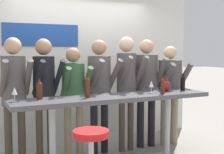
{
  "coord_description": "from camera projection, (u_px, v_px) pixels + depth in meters",
  "views": [
    {
      "loc": [
        -1.87,
        -3.79,
        1.62
      ],
      "look_at": [
        0.0,
        0.09,
        1.25
      ],
      "focal_mm": 50.0,
      "sensor_mm": 36.0,
      "label": 1
    }
  ],
  "objects": [
    {
      "name": "person_center",
      "position": [
        100.0,
        83.0,
        4.79
      ],
      "size": [
        0.48,
        0.6,
        1.78
      ],
      "rotation": [
        0.0,
        0.0,
        0.18
      ],
      "color": "black",
      "rests_on": "ground_plane"
    },
    {
      "name": "person_center_right",
      "position": [
        127.0,
        79.0,
        4.93
      ],
      "size": [
        0.4,
        0.55,
        1.83
      ],
      "rotation": [
        0.0,
        0.0,
        0.09
      ],
      "color": "#473D33",
      "rests_on": "ground_plane"
    },
    {
      "name": "wine_bottle_2",
      "position": [
        163.0,
        85.0,
        4.43
      ],
      "size": [
        0.06,
        0.06,
        0.28
      ],
      "color": "#4C1E0F",
      "rests_on": "tasting_table"
    },
    {
      "name": "wine_glass_0",
      "position": [
        151.0,
        84.0,
        4.53
      ],
      "size": [
        0.07,
        0.07,
        0.18
      ],
      "color": "silver",
      "rests_on": "tasting_table"
    },
    {
      "name": "back_wall",
      "position": [
        80.0,
        64.0,
        5.46
      ],
      "size": [
        4.43,
        0.12,
        2.74
      ],
      "color": "silver",
      "rests_on": "ground_plane"
    },
    {
      "name": "person_right",
      "position": [
        147.0,
        81.0,
        5.16
      ],
      "size": [
        0.48,
        0.59,
        1.79
      ],
      "rotation": [
        0.0,
        0.0,
        -0.08
      ],
      "color": "black",
      "rests_on": "ground_plane"
    },
    {
      "name": "person_center_left",
      "position": [
        74.0,
        90.0,
        4.62
      ],
      "size": [
        0.41,
        0.51,
        1.66
      ],
      "rotation": [
        0.0,
        0.0,
        -0.01
      ],
      "color": "gray",
      "rests_on": "ground_plane"
    },
    {
      "name": "wine_bottle_3",
      "position": [
        87.0,
        87.0,
        4.08
      ],
      "size": [
        0.07,
        0.07,
        0.32
      ],
      "color": "#4C1E0F",
      "rests_on": "tasting_table"
    },
    {
      "name": "person_far_right",
      "position": [
        170.0,
        84.0,
        5.3
      ],
      "size": [
        0.48,
        0.56,
        1.69
      ],
      "rotation": [
        0.0,
        0.0,
        0.04
      ],
      "color": "gray",
      "rests_on": "ground_plane"
    },
    {
      "name": "wine_glass_1",
      "position": [
        14.0,
        91.0,
        3.75
      ],
      "size": [
        0.07,
        0.07,
        0.18
      ],
      "color": "silver",
      "rests_on": "tasting_table"
    },
    {
      "name": "wine_bottle_1",
      "position": [
        183.0,
        83.0,
        4.82
      ],
      "size": [
        0.07,
        0.07,
        0.26
      ],
      "color": "black",
      "rests_on": "tasting_table"
    },
    {
      "name": "bar_stool",
      "position": [
        91.0,
        154.0,
        3.33
      ],
      "size": [
        0.41,
        0.41,
        0.77
      ],
      "color": "#B2B2B7",
      "rests_on": "ground_plane"
    },
    {
      "name": "person_left",
      "position": [
        44.0,
        85.0,
        4.43
      ],
      "size": [
        0.42,
        0.56,
        1.78
      ],
      "rotation": [
        0.0,
        0.0,
        0.16
      ],
      "color": "#473D33",
      "rests_on": "ground_plane"
    },
    {
      "name": "person_far_left",
      "position": [
        14.0,
        86.0,
        4.26
      ],
      "size": [
        0.41,
        0.55,
        1.79
      ],
      "rotation": [
        0.0,
        0.0,
        0.05
      ],
      "color": "#473D33",
      "rests_on": "ground_plane"
    },
    {
      "name": "wine_bottle_0",
      "position": [
        40.0,
        90.0,
        3.95
      ],
      "size": [
        0.08,
        0.08,
        0.26
      ],
      "color": "#4C1E0F",
      "rests_on": "tasting_table"
    },
    {
      "name": "tasting_table",
      "position": [
        115.0,
        106.0,
        4.28
      ],
      "size": [
        2.83,
        0.58,
        1.0
      ],
      "color": "#4C4C51",
      "rests_on": "ground_plane"
    },
    {
      "name": "decorative_vase",
      "position": [
        166.0,
        86.0,
        4.7
      ],
      "size": [
        0.13,
        0.13,
        0.22
      ],
      "color": "maroon",
      "rests_on": "tasting_table"
    }
  ]
}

